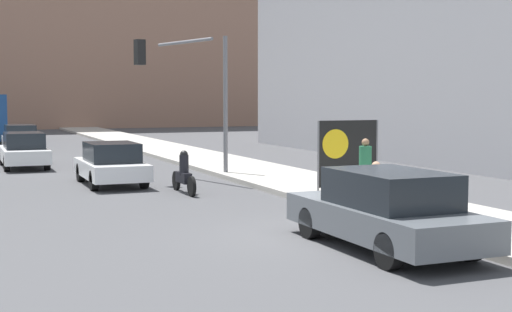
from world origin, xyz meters
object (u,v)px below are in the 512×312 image
at_px(traffic_light_pole, 192,78).
at_px(car_on_road_midblock, 24,150).
at_px(jogger_on_sidewalk, 365,168).
at_px(protest_banner, 347,153).
at_px(seated_protester, 377,185).
at_px(car_on_road_distant, 20,138).
at_px(motorcycle_on_road, 184,175).
at_px(car_on_road_nearest, 111,164).
at_px(parked_car_curbside, 386,210).

xyz_separation_m(traffic_light_pole, car_on_road_midblock, (-5.18, 6.76, -2.85)).
xyz_separation_m(jogger_on_sidewalk, car_on_road_midblock, (-7.70, 14.28, -0.26)).
bearing_deg(protest_banner, car_on_road_midblock, 122.90).
xyz_separation_m(protest_banner, traffic_light_pole, (-2.95, 5.80, 2.33)).
relative_size(jogger_on_sidewalk, protest_banner, 0.79).
distance_m(seated_protester, car_on_road_distant, 26.95).
relative_size(protest_banner, car_on_road_distant, 0.49).
bearing_deg(car_on_road_distant, motorcycle_on_road, -80.93).
height_order(jogger_on_sidewalk, car_on_road_nearest, jogger_on_sidewalk).
height_order(car_on_road_nearest, motorcycle_on_road, car_on_road_nearest).
bearing_deg(car_on_road_nearest, car_on_road_midblock, 106.49).
distance_m(jogger_on_sidewalk, car_on_road_distant, 25.06).
height_order(parked_car_curbside, car_on_road_midblock, parked_car_curbside).
distance_m(parked_car_curbside, car_on_road_nearest, 12.47).
relative_size(seated_protester, parked_car_curbside, 0.26).
bearing_deg(protest_banner, seated_protester, -110.34).
bearing_deg(car_on_road_distant, car_on_road_nearest, -84.69).
height_order(seated_protester, car_on_road_midblock, car_on_road_midblock).
relative_size(car_on_road_midblock, motorcycle_on_road, 2.11).
bearing_deg(car_on_road_distant, seated_protester, -76.96).
distance_m(parked_car_curbside, motorcycle_on_road, 9.29).
bearing_deg(motorcycle_on_road, jogger_on_sidewalk, -45.61).
xyz_separation_m(seated_protester, car_on_road_nearest, (-4.49, 9.16, -0.10)).
height_order(car_on_road_nearest, car_on_road_midblock, car_on_road_midblock).
height_order(protest_banner, car_on_road_distant, protest_banner).
relative_size(jogger_on_sidewalk, parked_car_curbside, 0.34).
distance_m(seated_protester, motorcycle_on_road, 6.86).
height_order(car_on_road_midblock, car_on_road_distant, car_on_road_midblock).
relative_size(car_on_road_nearest, car_on_road_midblock, 0.91).
distance_m(car_on_road_midblock, motorcycle_on_road, 10.96).
distance_m(seated_protester, car_on_road_nearest, 10.21).
bearing_deg(seated_protester, car_on_road_distant, 104.28).
bearing_deg(parked_car_curbside, motorcycle_on_road, 97.41).
relative_size(seated_protester, traffic_light_pole, 0.24).
height_order(car_on_road_nearest, car_on_road_distant, car_on_road_distant).
bearing_deg(traffic_light_pole, parked_car_curbside, -90.89).
distance_m(seated_protester, jogger_on_sidewalk, 2.46).
xyz_separation_m(car_on_road_distant, motorcycle_on_road, (3.20, -20.03, -0.17)).
distance_m(protest_banner, car_on_road_midblock, 14.98).
distance_m(protest_banner, car_on_road_distant, 23.56).
bearing_deg(jogger_on_sidewalk, car_on_road_midblock, -51.87).
distance_m(protest_banner, parked_car_curbside, 7.63).
distance_m(traffic_light_pole, car_on_road_distant, 17.37).
bearing_deg(traffic_light_pole, jogger_on_sidewalk, -71.52).
xyz_separation_m(car_on_road_midblock, car_on_road_distant, (0.59, 9.74, -0.01)).
height_order(jogger_on_sidewalk, car_on_road_midblock, jogger_on_sidewalk).
bearing_deg(seated_protester, protest_banner, 70.90).
bearing_deg(seated_protester, parked_car_curbside, -118.13).
height_order(seated_protester, parked_car_curbside, parked_car_curbside).
bearing_deg(car_on_road_midblock, parked_car_curbside, -75.66).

